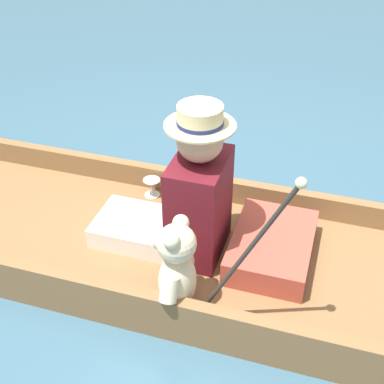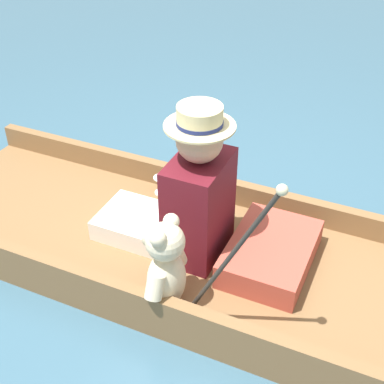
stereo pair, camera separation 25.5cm
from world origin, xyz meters
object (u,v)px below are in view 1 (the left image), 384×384
(seated_person, at_px, (186,198))
(teddy_bear, at_px, (176,269))
(wine_glass, at_px, (152,184))
(walking_cane, at_px, (253,244))

(seated_person, xyz_separation_m, teddy_bear, (-0.40, -0.08, -0.09))
(seated_person, xyz_separation_m, wine_glass, (0.37, 0.33, -0.23))
(seated_person, relative_size, walking_cane, 0.99)
(teddy_bear, xyz_separation_m, walking_cane, (-0.03, -0.33, 0.25))
(walking_cane, bearing_deg, wine_glass, 42.96)
(wine_glass, distance_m, walking_cane, 1.16)
(wine_glass, xyz_separation_m, walking_cane, (-0.80, -0.74, 0.39))
(seated_person, bearing_deg, walking_cane, -130.10)
(teddy_bear, relative_size, walking_cane, 0.58)
(walking_cane, bearing_deg, seated_person, 43.93)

